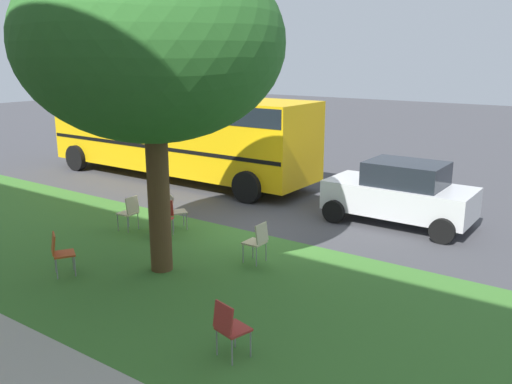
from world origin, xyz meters
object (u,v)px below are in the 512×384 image
Objects in this scene: chair_3 at (257,240)px; chair_5 at (229,326)px; street_tree at (152,44)px; chair_1 at (164,215)px; chair_4 at (60,251)px; parked_car at (401,193)px; chair_2 at (175,209)px; chair_0 at (129,210)px; school_bus at (176,129)px.

chair_5 is at bearing 118.80° from chair_3.
street_tree reaches higher than chair_1.
parked_car is at bearing -120.96° from chair_4.
chair_2 is at bearing -74.53° from chair_1.
school_bus is at bearing -58.09° from chair_0.
street_tree is 7.17× the size of chair_2.
street_tree reaches higher than chair_3.
chair_1 and chair_3 have the same top height.
parked_car is at bearing -135.65° from chair_1.
chair_2 is (1.60, -2.10, -3.94)m from street_tree.
chair_4 is (-1.02, 2.73, 0.00)m from chair_0.
chair_0 is 6.08m from school_bus.
chair_0 and chair_3 have the same top height.
chair_0 and chair_1 have the same top height.
parked_car is (-4.30, -4.20, 0.32)m from chair_1.
chair_5 is at bearing 150.47° from chair_0.
chair_0 is at bearing 41.54° from chair_2.
school_bus is at bearing -49.57° from chair_1.
chair_2 is at bearing -12.88° from chair_3.
street_tree is at bearing -29.90° from chair_5.
school_bus is at bearing -43.20° from chair_5.
chair_0 is 3.84m from chair_3.
chair_3 is at bearing -61.20° from chair_5.
chair_5 is at bearing 136.80° from school_bus.
chair_3 is 3.96m from chair_4.
street_tree is 4.74m from chair_2.
chair_5 is (-3.18, 1.83, -3.94)m from street_tree.
chair_1 is at bearing -46.90° from street_tree.
chair_5 is 12.09m from school_bus.
school_bus is (4.14, -4.86, 1.24)m from chair_1.
chair_5 is (-4.60, 0.46, 0.00)m from chair_4.
chair_1 is 0.58m from chair_2.
chair_3 is (-2.84, 0.13, 0.00)m from chair_1.
chair_3 is at bearing -179.09° from chair_0.
school_bus is (5.59, -6.41, -2.70)m from street_tree.
chair_0 and chair_5 have the same top height.
parked_car reaches higher than chair_1.
chair_2 and chair_3 have the same top height.
parked_car is 8.51m from school_bus.
parked_car reaches higher than chair_3.
chair_0 is at bearing 10.76° from chair_1.
chair_3 is at bearing 177.42° from chair_1.
chair_0 is 1.00× the size of chair_4.
chair_1 is 0.24× the size of parked_car.
chair_5 is (-5.62, 3.18, 0.00)m from chair_0.
chair_4 is at bearing 93.00° from chair_2.
chair_4 is 0.08× the size of school_bus.
chair_4 is (-0.03, 2.91, 0.00)m from chair_1.
chair_0 is 2.91m from chair_4.
chair_4 is 0.24× the size of parked_car.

